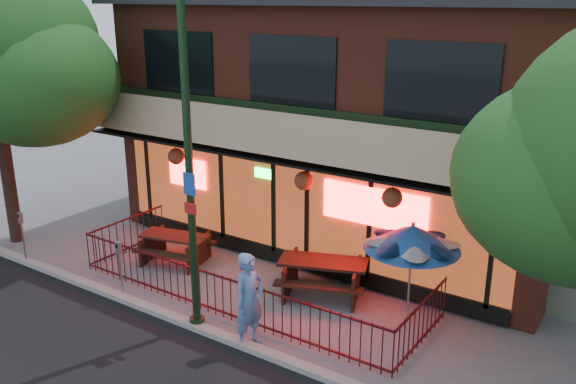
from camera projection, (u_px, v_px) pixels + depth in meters
name	position (u px, v px, depth m)	size (l,w,h in m)	color
ground	(210.00, 318.00, 13.19)	(80.00, 80.00, 0.00)	gray
curb	(194.00, 325.00, 12.78)	(80.00, 0.25, 0.12)	#999993
restaurant_building	(367.00, 88.00, 17.55)	(12.96, 9.49, 8.05)	maroon
patio_fence	(224.00, 283.00, 13.40)	(8.44, 2.62, 1.00)	#420E12
street_light	(190.00, 184.00, 11.91)	(0.43, 0.32, 7.00)	black
picnic_table_left	(175.00, 244.00, 15.85)	(2.04, 1.75, 0.75)	#361C13
picnic_table_right	(323.00, 272.00, 14.08)	(2.43, 2.16, 0.86)	black
patio_umbrella	(412.00, 237.00, 12.47)	(2.00, 2.00, 2.28)	gray
pedestrian	(249.00, 301.00, 11.89)	(0.72, 0.47, 1.97)	#5980B3
parking_meter_near	(120.00, 260.00, 13.81)	(0.13, 0.12, 1.38)	#919499
parking_meter_far	(22.00, 229.00, 15.66)	(0.14, 0.13, 1.39)	gray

